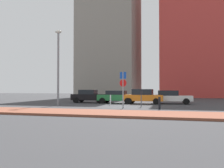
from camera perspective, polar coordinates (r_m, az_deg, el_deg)
The scene contains 13 objects.
ground_plane at distance 20.70m, azimuth 1.64°, elevation -5.60°, with size 120.00×120.00×0.00m, color #38383A.
sidewalk_brick at distance 14.74m, azimuth -3.86°, elevation -7.08°, with size 40.00×3.53×0.14m, color brown.
parked_car_black at distance 26.88m, azimuth -5.51°, elevation -2.96°, with size 4.13×2.16×1.49m.
parked_car_green at distance 25.71m, azimuth 1.12°, elevation -3.09°, with size 4.04×1.94×1.41m.
parked_car_orange at distance 25.05m, azimuth 7.69°, elevation -3.00°, with size 4.21×2.08×1.56m.
parked_car_white at distance 25.47m, azimuth 14.15°, elevation -3.08°, with size 4.30×2.08×1.42m.
parking_sign_post at distance 18.79m, azimuth 2.73°, elevation -0.30°, with size 0.59×0.16×2.98m.
parking_meter at distance 20.49m, azimuth 7.17°, elevation -3.17°, with size 0.18×0.14×1.36m.
street_lamp at distance 23.16m, azimuth -13.06°, elevation 5.47°, with size 0.70×0.36×7.29m.
traffic_bollard_near at distance 18.58m, azimuth 11.57°, elevation -4.59°, with size 0.17×0.17×0.96m, color black.
traffic_bollard_mid at distance 22.56m, azimuth -0.39°, elevation -3.99°, with size 0.12×0.12×0.99m, color #B7B7BC.
building_colorful_midrise at distance 52.00m, azimuth 22.69°, elevation 11.60°, with size 19.06×13.83×26.13m, color #BF3833.
building_under_construction at distance 49.99m, azimuth -0.28°, elevation 9.85°, with size 11.21×13.22×22.42m, color gray.
Camera 1 is at (4.66, -20.10, 1.56)m, focal length 37.25 mm.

